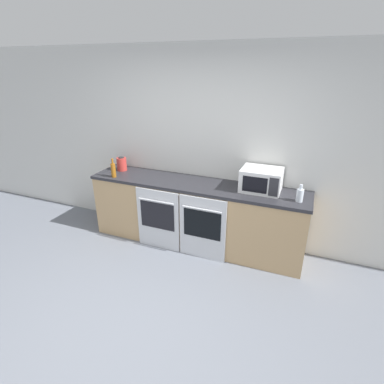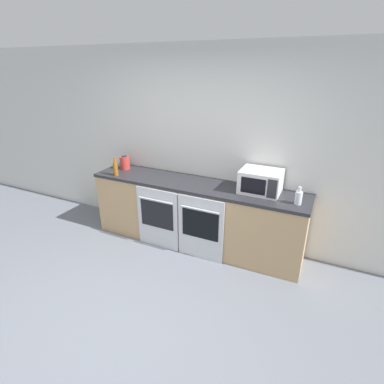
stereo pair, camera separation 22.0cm
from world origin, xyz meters
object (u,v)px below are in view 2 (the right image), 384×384
at_px(oven_left, 158,218).
at_px(bottle_amber, 115,168).
at_px(oven_right, 201,228).
at_px(kettle, 125,163).
at_px(bottle_clear, 299,197).
at_px(microwave, 261,181).

bearing_deg(oven_left, bottle_amber, 172.01).
relative_size(oven_right, kettle, 4.26).
relative_size(bottle_amber, kettle, 1.32).
height_order(oven_right, bottle_clear, bottle_clear).
distance_m(oven_left, bottle_clear, 1.81).
relative_size(oven_right, microwave, 1.77).
bearing_deg(oven_left, oven_right, 0.00).
bearing_deg(kettle, bottle_amber, -77.65).
bearing_deg(oven_right, kettle, 164.49).
xyz_separation_m(bottle_clear, kettle, (-2.50, 0.18, 0.02)).
bearing_deg(bottle_amber, bottle_clear, 2.70).
height_order(bottle_clear, kettle, bottle_clear).
bearing_deg(bottle_amber, oven_right, -4.27).
bearing_deg(bottle_amber, oven_left, -7.99).
relative_size(oven_left, microwave, 1.77).
relative_size(bottle_clear, kettle, 1.03).
relative_size(oven_left, oven_right, 1.00).
bearing_deg(oven_right, bottle_clear, 11.27).
bearing_deg(kettle, oven_left, -26.62).
distance_m(oven_left, oven_right, 0.63).
bearing_deg(microwave, oven_left, -163.18).
height_order(oven_left, oven_right, same).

